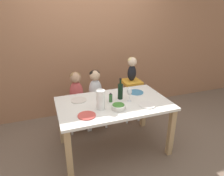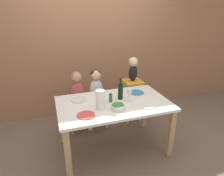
# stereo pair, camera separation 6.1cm
# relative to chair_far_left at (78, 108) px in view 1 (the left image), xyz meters

# --- Properties ---
(ground_plane) EXTENTS (14.00, 14.00, 0.00)m
(ground_plane) POSITION_rel_chair_far_left_xyz_m (0.38, -0.66, -0.38)
(ground_plane) COLOR #705B4C
(wall_back) EXTENTS (10.00, 0.06, 2.70)m
(wall_back) POSITION_rel_chair_far_left_xyz_m (0.38, 0.61, 0.97)
(wall_back) COLOR #9E6B4C
(wall_back) RESTS_ON ground_plane
(dining_table) EXTENTS (1.47, 0.89, 0.73)m
(dining_table) POSITION_rel_chair_far_left_xyz_m (0.38, -0.66, 0.25)
(dining_table) COLOR white
(dining_table) RESTS_ON ground_plane
(chair_far_left) EXTENTS (0.36, 0.37, 0.46)m
(chair_far_left) POSITION_rel_chair_far_left_xyz_m (0.00, 0.00, 0.00)
(chair_far_left) COLOR silver
(chair_far_left) RESTS_ON ground_plane
(chair_far_center) EXTENTS (0.36, 0.37, 0.46)m
(chair_far_center) POSITION_rel_chair_far_left_xyz_m (0.31, 0.00, 0.00)
(chair_far_center) COLOR silver
(chair_far_center) RESTS_ON ground_plane
(chair_right_highchair) EXTENTS (0.31, 0.31, 0.74)m
(chair_right_highchair) POSITION_rel_chair_far_left_xyz_m (0.94, -0.00, 0.18)
(chair_right_highchair) COLOR silver
(chair_right_highchair) RESTS_ON ground_plane
(person_child_left) EXTENTS (0.21, 0.17, 0.53)m
(person_child_left) POSITION_rel_chair_far_left_xyz_m (-0.00, 0.00, 0.37)
(person_child_left) COLOR #C64C4C
(person_child_left) RESTS_ON chair_far_left
(person_child_center) EXTENTS (0.21, 0.17, 0.53)m
(person_child_center) POSITION_rel_chair_far_left_xyz_m (0.31, 0.00, 0.37)
(person_child_center) COLOR silver
(person_child_center) RESTS_ON chair_far_center
(person_baby_right) EXTENTS (0.15, 0.16, 0.40)m
(person_baby_right) POSITION_rel_chair_far_left_xyz_m (0.94, 0.00, 0.61)
(person_baby_right) COLOR black
(person_baby_right) RESTS_ON chair_right_highchair
(wine_bottle) EXTENTS (0.07, 0.07, 0.30)m
(wine_bottle) POSITION_rel_chair_far_left_xyz_m (0.50, -0.58, 0.47)
(wine_bottle) COLOR black
(wine_bottle) RESTS_ON dining_table
(paper_towel_roll) EXTENTS (0.11, 0.11, 0.25)m
(paper_towel_roll) POSITION_rel_chair_far_left_xyz_m (0.17, -0.77, 0.48)
(paper_towel_roll) COLOR white
(paper_towel_roll) RESTS_ON dining_table
(wine_glass_near) EXTENTS (0.07, 0.07, 0.19)m
(wine_glass_near) POSITION_rel_chair_far_left_xyz_m (0.59, -0.70, 0.49)
(wine_glass_near) COLOR white
(wine_glass_near) RESTS_ON dining_table
(salad_bowl_large) EXTENTS (0.18, 0.18, 0.08)m
(salad_bowl_large) POSITION_rel_chair_far_left_xyz_m (0.37, -0.85, 0.39)
(salad_bowl_large) COLOR silver
(salad_bowl_large) RESTS_ON dining_table
(dinner_plate_front_left) EXTENTS (0.21, 0.21, 0.01)m
(dinner_plate_front_left) POSITION_rel_chair_far_left_xyz_m (-0.04, -0.89, 0.36)
(dinner_plate_front_left) COLOR #D14C47
(dinner_plate_front_left) RESTS_ON dining_table
(dinner_plate_back_left) EXTENTS (0.21, 0.21, 0.01)m
(dinner_plate_back_left) POSITION_rel_chair_far_left_xyz_m (-0.05, -0.45, 0.36)
(dinner_plate_back_left) COLOR silver
(dinner_plate_back_left) RESTS_ON dining_table
(dinner_plate_back_right) EXTENTS (0.21, 0.21, 0.01)m
(dinner_plate_back_right) POSITION_rel_chair_far_left_xyz_m (0.80, -0.47, 0.36)
(dinner_plate_back_right) COLOR teal
(dinner_plate_back_right) RESTS_ON dining_table
(dinner_plate_front_right) EXTENTS (0.21, 0.21, 0.01)m
(dinner_plate_front_right) POSITION_rel_chair_far_left_xyz_m (0.75, -0.89, 0.36)
(dinner_plate_front_right) COLOR silver
(dinner_plate_front_right) RESTS_ON dining_table
(condiment_bottle_hot_sauce) EXTENTS (0.05, 0.05, 0.13)m
(condiment_bottle_hot_sauce) POSITION_rel_chair_far_left_xyz_m (0.35, -0.63, 0.41)
(condiment_bottle_hot_sauce) COLOR #336633
(condiment_bottle_hot_sauce) RESTS_ON dining_table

